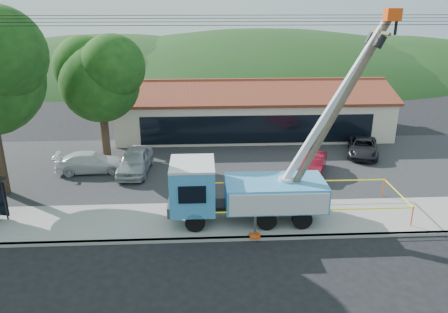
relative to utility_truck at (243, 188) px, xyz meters
The scene contains 16 objects.
ground 4.73m from the utility_truck, 113.66° to the right, with size 120.00×120.00×0.00m, color black.
curb 3.13m from the utility_truck, 132.91° to the right, with size 60.00×0.25×0.15m, color gray.
sidewalk 2.51m from the utility_truck, behind, with size 60.00×4.00×0.15m, color gray.
parking_lot 8.42m from the utility_truck, 102.23° to the left, with size 60.00×12.00×0.10m, color #28282B.
strip_mall 16.17m from the utility_truck, 81.96° to the left, with size 22.50×8.53×4.67m.
tree_lot 13.29m from the utility_truck, 134.07° to the left, with size 6.30×5.60×8.94m.
hill_west 53.74m from the utility_truck, 108.16° to the left, with size 78.40×56.00×28.00m, color #1D3D16.
hill_center 51.73m from the utility_truck, 80.81° to the left, with size 89.60×64.00×32.00m, color #1D3D16.
hill_east 58.36m from the utility_truck, 61.02° to the left, with size 72.80×52.00×26.00m, color #1D3D16.
utility_truck is the anchor object (origin of this frame).
leaning_pole 5.83m from the utility_truck, ahead, with size 5.17×2.01×10.31m.
caution_tape 3.16m from the utility_truck, 11.44° to the left, with size 11.01×3.67×1.06m.
car_silver 9.69m from the utility_truck, 133.01° to the left, with size 1.88×4.67×1.59m, color #A8ACB0.
car_red 8.24m from the utility_truck, 49.70° to the left, with size 1.41×4.04×1.33m, color maroon.
car_white 11.98m from the utility_truck, 142.49° to the left, with size 1.88×4.63×1.34m, color white.
car_dark 13.69m from the utility_truck, 44.24° to the left, with size 2.05×4.44×1.24m, color black.
Camera 1 is at (-0.28, -16.25, 11.01)m, focal length 35.00 mm.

